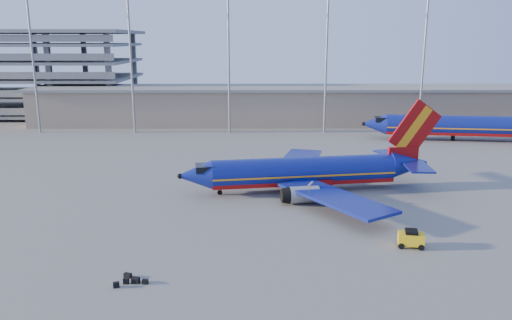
# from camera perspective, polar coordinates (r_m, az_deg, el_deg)

# --- Properties ---
(ground) EXTENTS (220.00, 220.00, 0.00)m
(ground) POSITION_cam_1_polar(r_m,az_deg,el_deg) (61.06, -0.27, -4.66)
(ground) COLOR slate
(ground) RESTS_ON ground
(terminal_building) EXTENTS (122.00, 16.00, 8.50)m
(terminal_building) POSITION_cam_1_polar(r_m,az_deg,el_deg) (117.35, 4.60, 6.32)
(terminal_building) COLOR gray
(terminal_building) RESTS_ON ground
(parking_garage) EXTENTS (62.00, 32.00, 21.40)m
(parking_garage) POSITION_cam_1_polar(r_m,az_deg,el_deg) (146.01, -25.82, 9.38)
(parking_garage) COLOR slate
(parking_garage) RESTS_ON ground
(light_mast_row) EXTENTS (101.60, 1.60, 28.65)m
(light_mast_row) POSITION_cam_1_polar(r_m,az_deg,el_deg) (104.11, 2.50, 12.73)
(light_mast_row) COLOR gray
(light_mast_row) RESTS_ON ground
(aircraft_main) EXTENTS (34.36, 32.82, 11.68)m
(aircraft_main) POSITION_cam_1_polar(r_m,az_deg,el_deg) (64.76, 6.11, -1.36)
(aircraft_main) COLOR navy
(aircraft_main) RESTS_ON ground
(aircraft_second) EXTENTS (37.62, 14.57, 12.77)m
(aircraft_second) POSITION_cam_1_polar(r_m,az_deg,el_deg) (104.25, 22.21, 3.66)
(aircraft_second) COLOR navy
(aircraft_second) RESTS_ON ground
(baggage_tug) EXTENTS (2.62, 1.88, 1.71)m
(baggage_tug) POSITION_cam_1_polar(r_m,az_deg,el_deg) (49.83, 17.30, -8.53)
(baggage_tug) COLOR yellow
(baggage_tug) RESTS_ON ground
(luggage_pile) EXTENTS (2.70, 2.19, 0.47)m
(luggage_pile) POSITION_cam_1_polar(r_m,az_deg,el_deg) (42.66, -14.14, -13.19)
(luggage_pile) COLOR black
(luggage_pile) RESTS_ON ground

